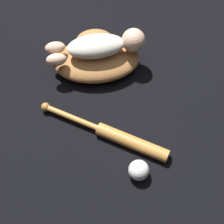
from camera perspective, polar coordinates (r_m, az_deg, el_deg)
The scene contains 5 objects.
ground_plane at distance 1.53m, azimuth -1.92°, elevation 5.41°, with size 6.00×6.00×0.00m, color black.
baseball_glove at distance 1.54m, azimuth -2.42°, elevation 8.41°, with size 0.35×0.28×0.09m.
baby_figure at distance 1.47m, azimuth -1.72°, elevation 10.10°, with size 0.39×0.13×0.09m.
baseball_bat at distance 1.35m, azimuth 1.07°, elevation -3.81°, with size 0.46×0.29×0.05m.
baseball at distance 1.28m, azimuth 4.09°, elevation -8.85°, with size 0.07×0.07×0.07m.
Camera 1 is at (-0.04, -0.94, 1.21)m, focal length 60.00 mm.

